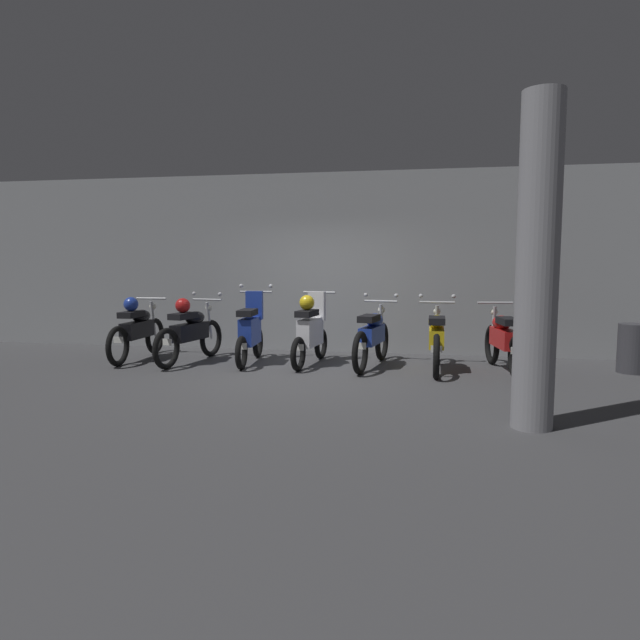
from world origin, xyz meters
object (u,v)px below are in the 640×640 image
object	(u,v)px
motorbike_slot_0	(137,329)
motorbike_slot_2	(250,331)
motorbike_slot_4	(372,336)
motorbike_slot_1	(190,331)
motorbike_slot_5	(436,338)
motorbike_slot_3	(311,330)
motorbike_slot_6	(503,340)
support_pillar	(537,264)
trash_bin	(633,348)

from	to	relation	value
motorbike_slot_0	motorbike_slot_2	bearing A→B (deg)	1.14
motorbike_slot_2	motorbike_slot_4	distance (m)	2.01
motorbike_slot_0	motorbike_slot_4	xyz separation A→B (m)	(4.01, 0.06, -0.03)
motorbike_slot_2	motorbike_slot_1	bearing A→B (deg)	-171.82
motorbike_slot_2	motorbike_slot_5	xyz separation A→B (m)	(3.01, -0.08, -0.04)
motorbike_slot_3	motorbike_slot_4	xyz separation A→B (m)	(1.00, -0.01, -0.07)
motorbike_slot_0	motorbike_slot_2	xyz separation A→B (m)	(2.00, 0.04, 0.00)
motorbike_slot_2	motorbike_slot_6	size ratio (longest dim) A/B	0.87
motorbike_slot_1	support_pillar	bearing A→B (deg)	-30.38
motorbike_slot_1	motorbike_slot_6	size ratio (longest dim) A/B	1.00
motorbike_slot_2	trash_bin	xyz separation A→B (m)	(5.91, 0.25, -0.16)
motorbike_slot_2	support_pillar	world-z (taller)	support_pillar
motorbike_slot_5	motorbike_slot_2	bearing A→B (deg)	178.53
motorbike_slot_2	motorbike_slot_6	bearing A→B (deg)	-0.19
motorbike_slot_1	motorbike_slot_4	xyz separation A→B (m)	(3.01, 0.17, -0.04)
motorbike_slot_6	trash_bin	distance (m)	1.93
motorbike_slot_2	support_pillar	size ratio (longest dim) A/B	0.51
motorbike_slot_4	support_pillar	xyz separation A→B (m)	(1.89, -3.04, 1.15)
motorbike_slot_2	trash_bin	distance (m)	5.92
motorbike_slot_3	support_pillar	distance (m)	4.34
motorbike_slot_2	motorbike_slot_3	distance (m)	1.01
motorbike_slot_1	support_pillar	size ratio (longest dim) A/B	0.59
motorbike_slot_0	motorbike_slot_6	world-z (taller)	motorbike_slot_0
motorbike_slot_0	support_pillar	world-z (taller)	support_pillar
motorbike_slot_4	trash_bin	world-z (taller)	motorbike_slot_4
trash_bin	motorbike_slot_4	bearing A→B (deg)	-176.74
motorbike_slot_1	trash_bin	bearing A→B (deg)	3.22
motorbike_slot_6	motorbike_slot_4	bearing A→B (deg)	178.96
trash_bin	motorbike_slot_6	bearing A→B (deg)	-172.28
motorbike_slot_3	trash_bin	xyz separation A→B (m)	(4.91, 0.21, -0.19)
motorbike_slot_1	motorbike_slot_4	bearing A→B (deg)	3.16
motorbike_slot_3	support_pillar	xyz separation A→B (m)	(2.90, -3.05, 1.08)
motorbike_slot_6	motorbike_slot_1	bearing A→B (deg)	-178.51
motorbike_slot_4	motorbike_slot_5	xyz separation A→B (m)	(1.00, -0.10, 0.00)
support_pillar	trash_bin	distance (m)	4.04
motorbike_slot_4	support_pillar	distance (m)	3.76
motorbike_slot_5	trash_bin	world-z (taller)	motorbike_slot_5
trash_bin	motorbike_slot_1	bearing A→B (deg)	-176.78
motorbike_slot_4	support_pillar	world-z (taller)	support_pillar
motorbike_slot_1	support_pillar	xyz separation A→B (m)	(4.90, -2.87, 1.12)
support_pillar	trash_bin	size ratio (longest dim) A/B	4.43
support_pillar	motorbike_slot_0	bearing A→B (deg)	153.25
motorbike_slot_5	motorbike_slot_6	bearing A→B (deg)	3.67
motorbike_slot_1	motorbike_slot_6	xyz separation A→B (m)	(5.00, 0.13, -0.04)
motorbike_slot_0	motorbike_slot_5	bearing A→B (deg)	-0.43
motorbike_slot_5	trash_bin	distance (m)	2.93
motorbike_slot_0	motorbike_slot_4	world-z (taller)	motorbike_slot_4
motorbike_slot_5	motorbike_slot_1	bearing A→B (deg)	-179.06
motorbike_slot_0	motorbike_slot_1	xyz separation A→B (m)	(1.00, -0.10, 0.00)
motorbike_slot_1	trash_bin	world-z (taller)	motorbike_slot_1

